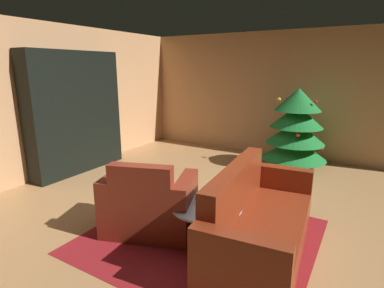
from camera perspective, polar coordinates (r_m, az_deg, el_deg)
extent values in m
plane|color=#B18150|center=(3.95, 3.82, -13.59)|extent=(7.88, 7.88, 0.00)
cube|color=tan|center=(6.66, 17.18, 8.72)|extent=(6.39, 0.06, 2.56)
cube|color=tan|center=(5.69, -25.89, 7.12)|extent=(0.06, 6.69, 2.56)
cube|color=maroon|center=(3.58, 1.76, -16.72)|extent=(2.36, 2.19, 0.01)
cube|color=black|center=(5.65, -19.84, 5.36)|extent=(0.03, 1.78, 2.11)
cube|color=black|center=(6.36, -14.74, 6.63)|extent=(0.36, 0.02, 2.11)
cube|color=black|center=(5.28, -28.33, 3.94)|extent=(0.36, 0.03, 2.11)
cube|color=black|center=(6.01, -20.05, -4.41)|extent=(0.34, 1.73, 0.03)
cube|color=black|center=(5.90, -20.39, -0.56)|extent=(0.34, 1.73, 0.03)
cube|color=black|center=(5.81, -20.74, 3.42)|extent=(0.34, 1.73, 0.02)
cube|color=black|center=(5.76, -21.10, 7.49)|extent=(0.34, 1.73, 0.02)
cube|color=black|center=(5.73, -21.48, 11.63)|extent=(0.34, 1.73, 0.02)
cube|color=black|center=(5.73, -21.86, 15.78)|extent=(0.34, 1.73, 0.03)
cube|color=black|center=(5.87, -21.87, 6.84)|extent=(0.05, 1.07, 0.67)
cube|color=black|center=(5.85, -21.72, 6.83)|extent=(0.03, 1.10, 0.70)
cube|color=#4B352D|center=(6.52, -15.23, -0.92)|extent=(0.19, 0.04, 0.35)
cube|color=#288142|center=(6.50, -15.56, -1.56)|extent=(0.18, 0.05, 0.22)
cube|color=#ABAE89|center=(6.46, -15.97, -1.49)|extent=(0.17, 0.04, 0.26)
cube|color=#C09EA0|center=(6.43, -16.25, -1.66)|extent=(0.18, 0.05, 0.25)
cube|color=teal|center=(6.38, -16.41, -1.62)|extent=(0.23, 0.03, 0.28)
cube|color=#BD9C9D|center=(6.37, -16.66, -1.95)|extent=(0.21, 0.03, 0.22)
cube|color=gold|center=(6.33, -16.86, -2.00)|extent=(0.24, 0.04, 0.24)
cube|color=teal|center=(6.30, -17.09, -1.99)|extent=(0.25, 0.03, 0.26)
cube|color=#532927|center=(6.30, -17.58, -1.61)|extent=(0.17, 0.03, 0.35)
cube|color=#4E382C|center=(6.45, -15.36, 2.70)|extent=(0.17, 0.05, 0.34)
cube|color=#B2262C|center=(6.42, -15.70, 2.53)|extent=(0.17, 0.04, 0.32)
cube|color=#295390|center=(6.38, -15.78, 2.01)|extent=(0.22, 0.04, 0.22)
cube|color=#AC9B91|center=(6.35, -16.12, 2.33)|extent=(0.21, 0.04, 0.31)
cube|color=#97408D|center=(6.31, -16.26, 1.90)|extent=(0.24, 0.03, 0.23)
cube|color=#144D99|center=(6.28, -16.52, 1.83)|extent=(0.25, 0.04, 0.23)
cube|color=teal|center=(6.27, -16.95, 1.98)|extent=(0.20, 0.03, 0.28)
cube|color=gold|center=(6.30, -16.03, 13.80)|extent=(0.23, 0.03, 0.33)
cube|color=#337D40|center=(6.26, -16.25, 13.56)|extent=(0.26, 0.05, 0.28)
cube|color=#B2221C|center=(6.25, -16.88, 13.79)|extent=(0.18, 0.03, 0.34)
cube|color=#4A262C|center=(6.20, -17.08, 13.39)|extent=(0.22, 0.05, 0.25)
cube|color=#A4A59F|center=(6.16, -17.35, 13.41)|extent=(0.24, 0.04, 0.26)
cube|color=maroon|center=(3.63, -7.75, -12.70)|extent=(0.86, 0.87, 0.41)
cube|color=maroon|center=(3.23, -9.55, -7.85)|extent=(0.69, 0.37, 0.46)
cube|color=maroon|center=(3.47, -1.18, -11.56)|extent=(0.37, 0.70, 0.66)
cube|color=maroon|center=(3.73, -13.98, -10.14)|extent=(0.37, 0.70, 0.66)
ellipsoid|color=gray|center=(3.56, -7.22, -8.02)|extent=(0.32, 0.26, 0.18)
sphere|color=gray|center=(3.66, -7.04, -6.48)|extent=(0.13, 0.13, 0.13)
cube|color=maroon|center=(3.30, 12.98, -16.19)|extent=(0.92, 1.64, 0.38)
cube|color=maroon|center=(3.17, 8.05, -8.39)|extent=(0.32, 1.59, 0.50)
cube|color=maroon|center=(2.52, 8.56, -22.85)|extent=(0.78, 0.22, 0.66)
cube|color=maroon|center=(4.01, 15.79, -8.55)|extent=(0.78, 0.22, 0.66)
cylinder|color=black|center=(3.32, 6.01, -15.47)|extent=(0.04, 0.04, 0.40)
cylinder|color=black|center=(3.57, 2.65, -13.10)|extent=(0.04, 0.04, 0.40)
cylinder|color=black|center=(3.31, -0.65, -15.49)|extent=(0.04, 0.04, 0.40)
cylinder|color=silver|center=(3.29, 2.69, -11.49)|extent=(0.76, 0.76, 0.02)
cube|color=tan|center=(3.31, 2.87, -10.99)|extent=(0.21, 0.16, 0.02)
cube|color=#324086|center=(3.31, 3.01, -10.67)|extent=(0.19, 0.14, 0.02)
cube|color=red|center=(3.31, 2.91, -10.33)|extent=(0.21, 0.14, 0.02)
cube|color=#2B4D83|center=(3.30, 2.86, -9.98)|extent=(0.22, 0.18, 0.02)
cylinder|color=#542718|center=(3.28, -0.96, -9.75)|extent=(0.08, 0.08, 0.17)
cylinder|color=#542718|center=(3.24, -0.97, -7.89)|extent=(0.03, 0.03, 0.06)
cylinder|color=brown|center=(6.04, 18.29, -3.42)|extent=(0.08, 0.08, 0.18)
cone|color=#1C722F|center=(5.96, 18.50, -0.76)|extent=(1.16, 1.16, 0.40)
cone|color=#1C722F|center=(5.89, 18.73, 2.06)|extent=(1.05, 1.05, 0.40)
cone|color=#1C722F|center=(5.84, 18.96, 4.94)|extent=(0.93, 0.93, 0.40)
cone|color=#1C722F|center=(5.80, 19.20, 7.86)|extent=(0.82, 0.82, 0.40)
sphere|color=red|center=(5.47, 19.14, 1.60)|extent=(0.06, 0.06, 0.06)
sphere|color=red|center=(5.65, 22.09, 7.33)|extent=(0.05, 0.05, 0.05)
sphere|color=yellow|center=(5.82, 15.91, 7.99)|extent=(0.07, 0.07, 0.07)
sphere|color=red|center=(5.93, 23.07, -0.86)|extent=(0.06, 0.06, 0.06)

